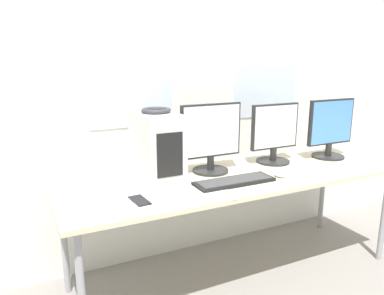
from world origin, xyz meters
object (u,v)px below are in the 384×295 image
at_px(monitor_right_near, 274,134).
at_px(keyboard, 234,181).
at_px(mouse, 279,175).
at_px(headphones, 156,110).
at_px(monitor_right_far, 330,129).
at_px(monitor_main, 211,138).
at_px(cell_phone, 139,201).
at_px(pc_tower, 157,147).

distance_m(monitor_right_near, keyboard, 0.59).
relative_size(keyboard, mouse, 5.38).
bearing_deg(headphones, mouse, -20.64).
bearing_deg(mouse, monitor_right_far, 18.80).
height_order(monitor_main, cell_phone, monitor_main).
height_order(pc_tower, monitor_main, monitor_main).
height_order(keyboard, mouse, mouse).
relative_size(headphones, monitor_right_near, 0.42).
bearing_deg(monitor_right_near, monitor_right_far, -8.78).
height_order(monitor_right_far, mouse, monitor_right_far).
bearing_deg(mouse, monitor_main, 139.85).
bearing_deg(monitor_main, monitor_right_near, 0.20).
xyz_separation_m(headphones, cell_phone, (-0.21, -0.28, -0.42)).
bearing_deg(pc_tower, monitor_right_near, 1.13).
xyz_separation_m(pc_tower, keyboard, (0.39, -0.25, -0.20)).
xyz_separation_m(pc_tower, cell_phone, (-0.21, -0.28, -0.20)).
xyz_separation_m(headphones, keyboard, (0.39, -0.25, -0.42)).
xyz_separation_m(monitor_main, monitor_right_far, (0.97, -0.07, -0.01)).
relative_size(monitor_main, mouse, 4.87).
bearing_deg(pc_tower, headphones, 90.00).
bearing_deg(monitor_right_near, mouse, -121.38).
distance_m(monitor_right_far, mouse, 0.70).
height_order(pc_tower, monitor_right_near, monitor_right_near).
relative_size(pc_tower, cell_phone, 2.61).
bearing_deg(monitor_right_far, cell_phone, -171.70).
relative_size(pc_tower, headphones, 2.39).
bearing_deg(headphones, monitor_right_near, 1.08).
bearing_deg(monitor_right_far, monitor_right_near, 171.22).
height_order(monitor_right_near, monitor_right_far, monitor_right_far).
relative_size(headphones, cell_phone, 1.09).
height_order(headphones, cell_phone, headphones).
distance_m(mouse, cell_phone, 0.92).
distance_m(pc_tower, cell_phone, 0.40).
xyz_separation_m(monitor_right_far, mouse, (-0.63, -0.21, -0.21)).
bearing_deg(keyboard, monitor_right_near, 28.27).
xyz_separation_m(mouse, cell_phone, (-0.92, -0.01, -0.01)).
bearing_deg(pc_tower, mouse, -20.58).
distance_m(monitor_right_near, monitor_right_far, 0.46).
bearing_deg(monitor_right_far, monitor_main, 175.93).
height_order(monitor_right_near, keyboard, monitor_right_near).
relative_size(monitor_right_near, keyboard, 0.85).
xyz_separation_m(pc_tower, monitor_right_far, (1.34, -0.05, 0.01)).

